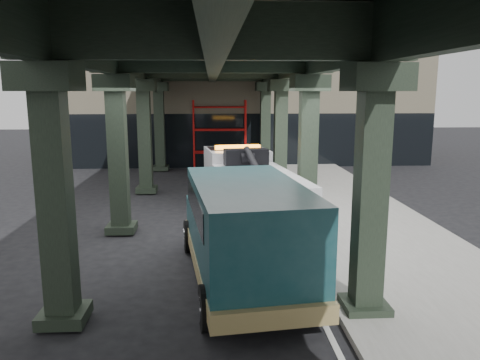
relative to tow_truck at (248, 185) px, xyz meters
name	(u,v)px	position (x,y,z in m)	size (l,w,h in m)	color
ground	(229,252)	(-0.77, -3.15, -1.28)	(90.00, 90.00, 0.00)	black
sidewalk	(362,226)	(3.73, -1.15, -1.21)	(5.00, 40.00, 0.15)	gray
lane_stripe	(279,230)	(0.93, -1.15, -1.28)	(0.12, 38.00, 0.01)	silver
viaduct	(213,59)	(-1.17, -1.15, 4.18)	(7.40, 32.00, 6.40)	black
building	(247,99)	(1.23, 16.85, 2.72)	(22.00, 10.00, 8.00)	#C6B793
scaffolding	(220,133)	(-0.77, 11.49, 0.82)	(3.08, 0.88, 4.00)	red
tow_truck	(248,185)	(0.00, 0.00, 0.00)	(3.32, 8.24, 2.63)	black
towed_van	(244,230)	(-0.51, -5.49, 0.07)	(3.10, 6.43, 2.51)	#10363B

